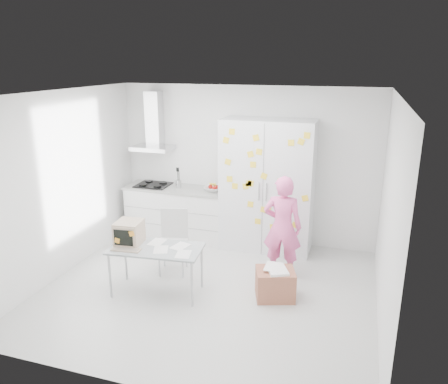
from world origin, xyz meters
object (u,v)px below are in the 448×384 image
(person, at_px, (282,227))
(chair, at_px, (173,237))
(cardboard_box, at_px, (275,284))
(desk, at_px, (139,240))

(person, relative_size, chair, 1.62)
(chair, xyz_separation_m, cardboard_box, (1.64, -0.36, -0.33))
(desk, bearing_deg, chair, 67.83)
(chair, bearing_deg, cardboard_box, -25.57)
(desk, distance_m, cardboard_box, 1.94)
(chair, bearing_deg, desk, -119.39)
(person, relative_size, desk, 1.18)
(cardboard_box, bearing_deg, person, 93.79)
(desk, relative_size, chair, 1.37)
(person, xyz_separation_m, cardboard_box, (0.04, -0.66, -0.56))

